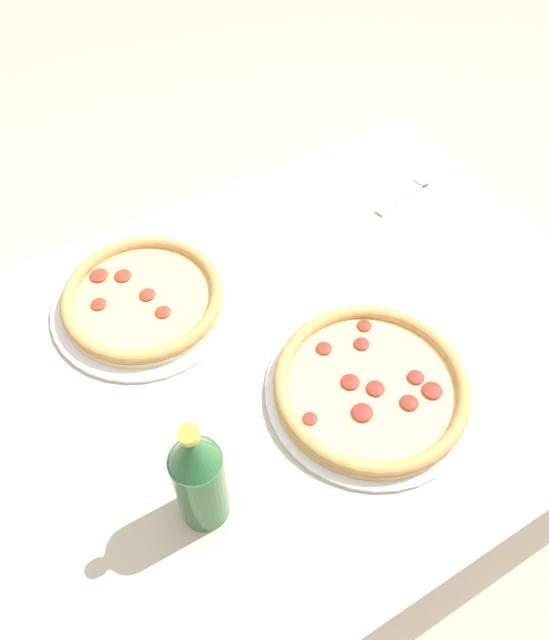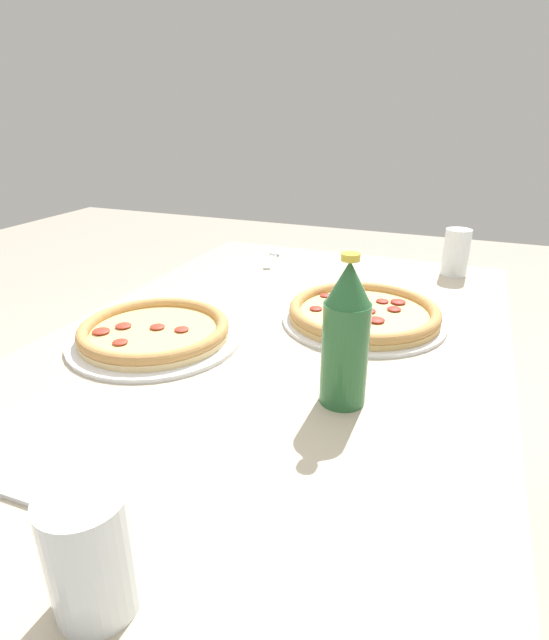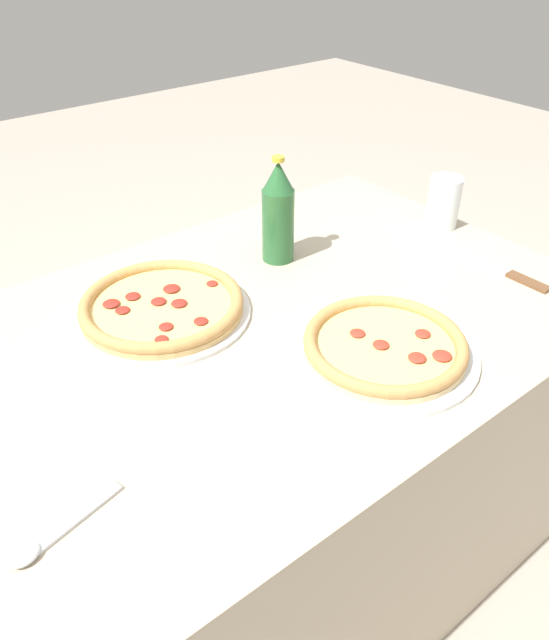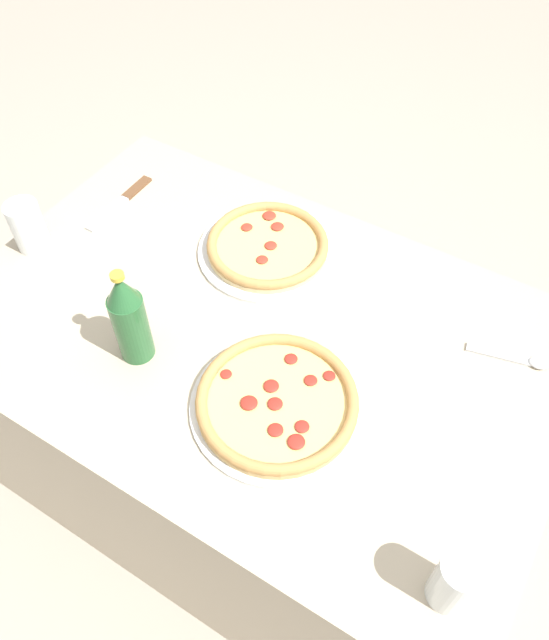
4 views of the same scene
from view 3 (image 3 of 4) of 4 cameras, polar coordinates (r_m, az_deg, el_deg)
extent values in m
plane|color=#A89E8E|center=(1.68, -0.67, -20.17)|extent=(8.00, 8.00, 0.00)
cube|color=#B7A88E|center=(1.41, -0.77, -11.91)|extent=(1.30, 0.85, 0.70)
cylinder|color=silver|center=(1.21, -10.18, 0.65)|extent=(0.34, 0.34, 0.01)
cylinder|color=tan|center=(1.21, -10.23, 1.04)|extent=(0.31, 0.31, 0.01)
cylinder|color=#E5C170|center=(1.20, -10.26, 1.34)|extent=(0.27, 0.27, 0.00)
torus|color=tan|center=(1.20, -10.29, 1.56)|extent=(0.31, 0.31, 0.02)
ellipsoid|color=maroon|center=(1.14, -9.89, -0.59)|extent=(0.03, 0.03, 0.01)
ellipsoid|color=maroon|center=(1.22, -14.71, 1.47)|extent=(0.03, 0.03, 0.01)
ellipsoid|color=maroon|center=(1.11, -10.30, -1.74)|extent=(0.02, 0.02, 0.01)
ellipsoid|color=maroon|center=(1.23, -12.84, 2.15)|extent=(0.03, 0.03, 0.01)
ellipsoid|color=maroon|center=(1.21, -10.56, 1.70)|extent=(0.03, 0.03, 0.01)
ellipsoid|color=maroon|center=(1.24, -9.40, 2.87)|extent=(0.03, 0.03, 0.01)
ellipsoid|color=maroon|center=(1.25, -5.73, 3.36)|extent=(0.02, 0.02, 0.01)
ellipsoid|color=maroon|center=(1.20, -13.73, 0.89)|extent=(0.03, 0.03, 0.01)
ellipsoid|color=maroon|center=(1.14, -6.75, -0.09)|extent=(0.03, 0.03, 0.01)
ellipsoid|color=maroon|center=(1.20, -8.72, 1.54)|extent=(0.03, 0.03, 0.01)
cylinder|color=silver|center=(1.11, 9.95, -2.98)|extent=(0.33, 0.33, 0.01)
cylinder|color=#E5C689|center=(1.10, 10.00, -2.57)|extent=(0.28, 0.28, 0.01)
cylinder|color=#E5C170|center=(1.10, 10.04, -2.26)|extent=(0.25, 0.25, 0.00)
torus|color=tan|center=(1.10, 10.07, -2.03)|extent=(0.28, 0.28, 0.02)
ellipsoid|color=#A83323|center=(1.13, 13.41, -1.22)|extent=(0.03, 0.03, 0.01)
ellipsoid|color=#A83323|center=(1.09, 9.71, -2.23)|extent=(0.03, 0.03, 0.01)
ellipsoid|color=#A83323|center=(1.11, 7.61, -1.19)|extent=(0.03, 0.03, 0.01)
ellipsoid|color=#A83323|center=(1.09, 15.07, -3.16)|extent=(0.03, 0.03, 0.01)
ellipsoid|color=#A83323|center=(1.07, 12.91, -3.37)|extent=(0.03, 0.03, 0.01)
cylinder|color=white|center=(1.56, 15.20, 10.35)|extent=(0.08, 0.08, 0.12)
cylinder|color=#935123|center=(1.56, 15.15, 10.04)|extent=(0.06, 0.06, 0.10)
cylinder|color=#286033|center=(1.35, 0.33, 8.64)|extent=(0.07, 0.07, 0.16)
cone|color=#286033|center=(1.31, 0.34, 13.03)|extent=(0.07, 0.07, 0.06)
cylinder|color=gold|center=(1.29, 0.35, 14.53)|extent=(0.03, 0.03, 0.01)
cube|color=brown|center=(1.40, 22.18, 3.24)|extent=(0.03, 0.09, 0.01)
cube|color=silver|center=(1.44, 18.33, 5.16)|extent=(0.02, 0.14, 0.01)
cube|color=silver|center=(0.89, -17.51, -16.69)|extent=(0.13, 0.05, 0.01)
ellipsoid|color=silver|center=(0.86, -21.87, -19.32)|extent=(0.05, 0.04, 0.01)
camera|label=1|loc=(1.54, -6.69, 41.83)|focal=35.00mm
camera|label=2|loc=(1.80, 15.00, 25.40)|focal=28.00mm
camera|label=4|loc=(1.50, -45.54, 41.30)|focal=35.00mm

